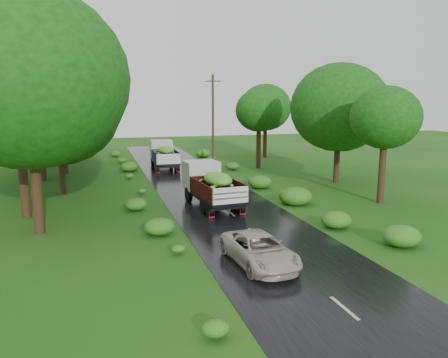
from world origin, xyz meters
name	(u,v)px	position (x,y,z in m)	size (l,w,h in m)	color
ground	(290,263)	(0.00, 0.00, 0.00)	(120.00, 120.00, 0.00)	#104A10
road	(248,227)	(0.00, 5.00, 0.01)	(6.50, 80.00, 0.02)	black
road_lines	(241,222)	(0.00, 6.00, 0.02)	(0.12, 69.60, 0.00)	#BFB78C
truck_near	(211,183)	(-0.66, 9.89, 1.42)	(2.60, 6.13, 2.51)	black
truck_far	(164,154)	(-1.17, 25.22, 1.40)	(2.20, 5.94, 2.48)	black
car	(259,250)	(-1.24, 0.14, 0.61)	(1.96, 4.26, 1.18)	#BEB5A9
utility_pole	(213,118)	(4.25, 27.76, 4.53)	(1.49, 0.59, 8.80)	#382616
trees_left	(47,94)	(-10.52, 20.55, 6.75)	(6.38, 33.05, 9.57)	black
trees_right	(305,110)	(9.94, 18.91, 5.46)	(6.69, 25.36, 7.50)	black
shrubs	(205,187)	(0.00, 14.00, 0.35)	(11.90, 44.00, 0.70)	#205614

